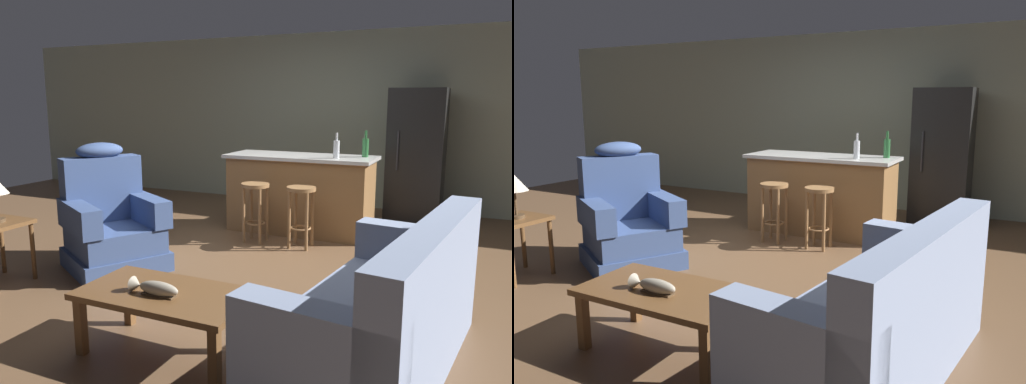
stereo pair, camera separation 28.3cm
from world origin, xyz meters
The scene contains 14 objects.
ground_plane centered at (0.00, 0.00, 0.00)m, with size 12.00×12.00×0.00m.
back_wall centered at (0.00, 3.12, 1.30)m, with size 12.00×0.05×2.60m.
coffee_table centered at (0.25, -1.85, 0.36)m, with size 1.10×0.60×0.42m.
fish_figurine centered at (0.22, -1.93, 0.46)m, with size 0.34×0.10×0.10m.
couch centered at (1.55, -1.47, 0.34)m, with size 1.08×1.99×0.94m.
recliner_near_lamp centered at (-1.23, -0.64, 0.42)m, with size 1.15×1.15×1.20m.
end_table centered at (-1.84, -1.43, 0.46)m, with size 0.48×0.48×0.56m.
table_lamp centered at (-1.82, -1.42, 0.87)m, with size 0.24×0.24×0.41m.
kitchen_island centered at (0.00, 1.35, 0.48)m, with size 1.80×0.70×0.95m.
bar_stool_left centered at (-0.31, 0.72, 0.47)m, with size 0.32×0.32×0.68m.
bar_stool_right centered at (0.24, 0.72, 0.47)m, with size 0.32×0.32×0.68m.
refrigerator centered at (1.20, 2.55, 0.88)m, with size 0.70×0.69×1.76m.
bottle_tall_green centered at (0.48, 1.23, 1.06)m, with size 0.07×0.07×0.29m.
bottle_short_amber centered at (0.75, 1.49, 1.07)m, with size 0.07×0.07×0.31m.
Camera 2 is at (2.27, -4.20, 1.62)m, focal length 35.00 mm.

